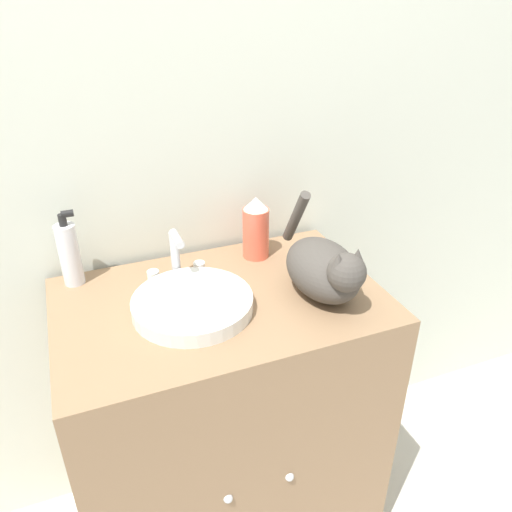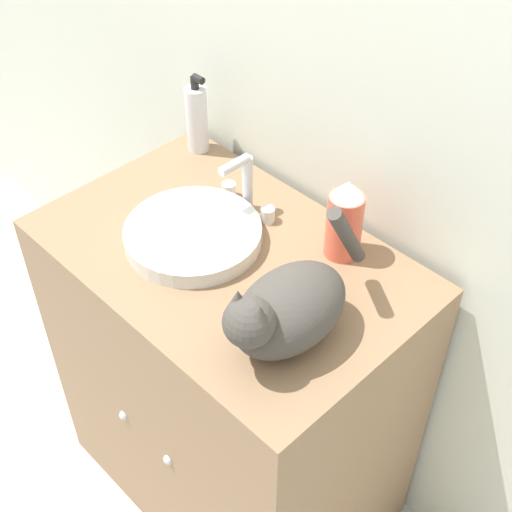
# 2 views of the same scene
# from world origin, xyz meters

# --- Properties ---
(wall_back) EXTENTS (6.00, 0.05, 2.50)m
(wall_back) POSITION_xyz_m (0.00, 0.58, 1.25)
(wall_back) COLOR silver
(wall_back) RESTS_ON ground_plane
(vanity_cabinet) EXTENTS (0.82, 0.55, 0.88)m
(vanity_cabinet) POSITION_xyz_m (0.00, 0.27, 0.44)
(vanity_cabinet) COLOR #8C6B4C
(vanity_cabinet) RESTS_ON ground_plane
(sink_basin) EXTENTS (0.29, 0.29, 0.04)m
(sink_basin) POSITION_xyz_m (-0.08, 0.24, 0.90)
(sink_basin) COLOR white
(sink_basin) RESTS_ON vanity_cabinet
(faucet) EXTENTS (0.16, 0.09, 0.15)m
(faucet) POSITION_xyz_m (-0.08, 0.40, 0.95)
(faucet) COLOR silver
(faucet) RESTS_ON vanity_cabinet
(cat) EXTENTS (0.17, 0.36, 0.24)m
(cat) POSITION_xyz_m (0.25, 0.19, 0.96)
(cat) COLOR #47423D
(cat) RESTS_ON vanity_cabinet
(soap_bottle) EXTENTS (0.06, 0.05, 0.21)m
(soap_bottle) POSITION_xyz_m (-0.34, 0.48, 0.97)
(soap_bottle) COLOR silver
(soap_bottle) RESTS_ON vanity_cabinet
(spray_bottle) EXTENTS (0.08, 0.08, 0.18)m
(spray_bottle) POSITION_xyz_m (0.17, 0.44, 0.97)
(spray_bottle) COLOR #EF6047
(spray_bottle) RESTS_ON vanity_cabinet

